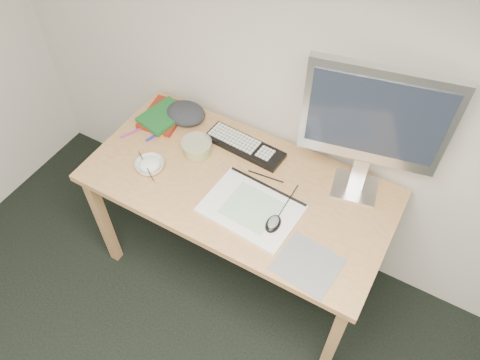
% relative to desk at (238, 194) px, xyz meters
% --- Properties ---
extents(desk, '(1.40, 0.70, 0.75)m').
position_rel_desk_xyz_m(desk, '(0.00, 0.00, 0.00)').
color(desk, tan).
rests_on(desk, ground).
extents(mousepad, '(0.26, 0.24, 0.00)m').
position_rel_desk_xyz_m(mousepad, '(0.45, -0.23, 0.08)').
color(mousepad, gray).
rests_on(mousepad, desk).
extents(sketchpad, '(0.42, 0.32, 0.01)m').
position_rel_desk_xyz_m(sketchpad, '(0.12, -0.10, 0.09)').
color(sketchpad, white).
rests_on(sketchpad, desk).
extents(keyboard, '(0.41, 0.16, 0.02)m').
position_rel_desk_xyz_m(keyboard, '(-0.08, 0.21, 0.09)').
color(keyboard, black).
rests_on(keyboard, desk).
extents(monitor, '(0.56, 0.21, 0.65)m').
position_rel_desk_xyz_m(monitor, '(0.47, 0.24, 0.49)').
color(monitor, silver).
rests_on(monitor, desk).
extents(mouse, '(0.07, 0.10, 0.03)m').
position_rel_desk_xyz_m(mouse, '(0.24, -0.13, 0.11)').
color(mouse, black).
rests_on(mouse, sketchpad).
extents(rice_bowl, '(0.15, 0.15, 0.04)m').
position_rel_desk_xyz_m(rice_bowl, '(-0.40, -0.13, 0.10)').
color(rice_bowl, white).
rests_on(rice_bowl, desk).
extents(chopsticks, '(0.18, 0.12, 0.02)m').
position_rel_desk_xyz_m(chopsticks, '(-0.40, -0.15, 0.13)').
color(chopsticks, '#B7B7BA').
rests_on(chopsticks, rice_bowl).
extents(fruit_tub, '(0.18, 0.18, 0.07)m').
position_rel_desk_xyz_m(fruit_tub, '(-0.27, 0.07, 0.12)').
color(fruit_tub, '#E4E450').
rests_on(fruit_tub, desk).
extents(book_red, '(0.22, 0.27, 0.02)m').
position_rel_desk_xyz_m(book_red, '(-0.55, 0.19, 0.09)').
color(book_red, maroon).
rests_on(book_red, desk).
extents(book_green, '(0.21, 0.26, 0.02)m').
position_rel_desk_xyz_m(book_green, '(-0.53, 0.17, 0.12)').
color(book_green, '#175D25').
rests_on(book_green, book_red).
extents(cloth_lump, '(0.18, 0.15, 0.07)m').
position_rel_desk_xyz_m(cloth_lump, '(-0.44, 0.24, 0.12)').
color(cloth_lump, '#23262A').
rests_on(cloth_lump, desk).
extents(pencil_pink, '(0.19, 0.06, 0.01)m').
position_rel_desk_xyz_m(pencil_pink, '(-0.04, 0.03, 0.09)').
color(pencil_pink, '#D06881').
rests_on(pencil_pink, desk).
extents(pencil_tan, '(0.18, 0.07, 0.01)m').
position_rel_desk_xyz_m(pencil_tan, '(0.03, 0.06, 0.09)').
color(pencil_tan, tan).
rests_on(pencil_tan, desk).
extents(pencil_black, '(0.17, 0.02, 0.01)m').
position_rel_desk_xyz_m(pencil_black, '(0.09, 0.09, 0.09)').
color(pencil_black, black).
rests_on(pencil_black, desk).
extents(marker_blue, '(0.05, 0.13, 0.01)m').
position_rel_desk_xyz_m(marker_blue, '(-0.50, 0.07, 0.09)').
color(marker_blue, '#2224B9').
rests_on(marker_blue, desk).
extents(marker_orange, '(0.02, 0.12, 0.01)m').
position_rel_desk_xyz_m(marker_orange, '(-0.47, 0.12, 0.09)').
color(marker_orange, orange).
rests_on(marker_orange, desk).
extents(marker_purple, '(0.06, 0.11, 0.01)m').
position_rel_desk_xyz_m(marker_purple, '(-0.62, 0.01, 0.09)').
color(marker_purple, purple).
rests_on(marker_purple, desk).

